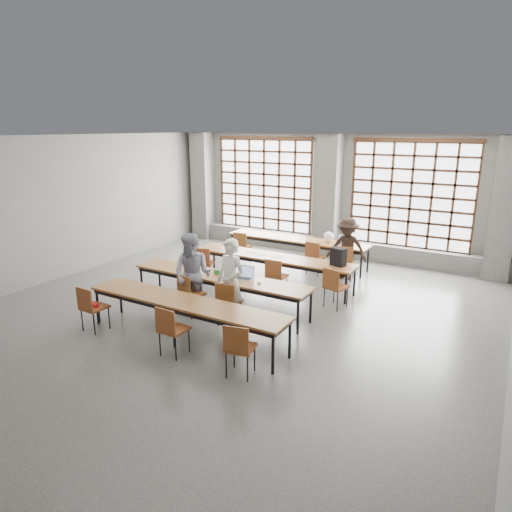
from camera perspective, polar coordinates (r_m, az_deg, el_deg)
The scene contains 39 objects.
floor at distance 9.38m, azimuth -3.23°, elevation -7.25°, with size 11.00×11.00×0.00m, color #474745.
ceiling at distance 8.64m, azimuth -3.60°, elevation 14.64°, with size 11.00×11.00×0.00m, color silver.
wall_back at distance 13.69m, azimuth 9.51°, elevation 7.54°, with size 10.00×10.00×0.00m, color slate.
wall_left at distance 12.29m, azimuth -23.32°, elevation 5.54°, with size 11.00×11.00×0.00m, color slate.
column_left at distance 15.62m, azimuth -6.64°, elevation 8.65°, with size 0.60×0.55×3.50m, color #51514F.
column_mid at distance 13.43m, azimuth 9.08°, elevation 7.40°, with size 0.60×0.55×3.50m, color #51514F.
column_right at distance 12.55m, azimuth 28.62°, elevation 5.08°, with size 0.60×0.55×3.50m, color #51514F.
window_left at distance 14.55m, azimuth 1.03°, elevation 8.82°, with size 3.32×0.12×3.00m.
window_right at distance 12.98m, azimuth 18.79°, elevation 7.14°, with size 3.32×0.12×3.00m.
sill_ledge at distance 13.80m, azimuth 8.93°, elevation 1.27°, with size 9.80×0.35×0.50m, color #51514F.
desk_row_a at distance 12.55m, azimuth 5.12°, elevation 1.89°, with size 4.00×0.70×0.73m.
desk_row_b at distance 10.81m, azimuth 2.12°, elevation -0.34°, with size 4.00×0.70×0.73m.
desk_row_c at distance 9.44m, azimuth -4.55°, elevation -2.82°, with size 4.00×0.70×0.73m.
desk_row_d at distance 8.17m, azimuth -8.88°, elevation -5.98°, with size 4.00×0.70×0.73m.
chair_back_left at distance 12.69m, azimuth -1.80°, elevation 1.51°, with size 0.47×0.47×0.88m.
chair_back_mid at distance 11.72m, azimuth 7.30°, elevation 0.17°, with size 0.45×0.45×0.88m.
chair_back_right at distance 11.44m, azimuth 11.08°, elevation -0.39°, with size 0.49×0.49×0.88m.
chair_mid_left at distance 11.16m, azimuth -6.57°, elevation -0.61°, with size 0.53×0.53×0.88m.
chair_mid_centre at distance 10.14m, azimuth 2.45°, elevation -2.22°, with size 0.44×0.44×0.88m.
chair_mid_right at distance 9.61m, azimuth 9.73°, elevation -3.46°, with size 0.52×0.52×0.88m.
chair_front_left at distance 9.19m, azimuth -8.40°, elevation -4.32°, with size 0.50×0.51×0.88m.
chair_front_right at distance 8.67m, azimuth -3.56°, elevation -5.43°, with size 0.48×0.48×0.88m.
chair_near_left at distance 8.95m, azimuth -19.98°, elevation -5.70°, with size 0.44×0.44×0.88m.
chair_near_mid at distance 7.66m, azimuth -10.65°, elevation -8.63°, with size 0.43×0.43×0.88m.
chair_near_right at distance 6.94m, azimuth -2.19°, elevation -11.05°, with size 0.50×0.50×0.88m.
student_male at distance 8.67m, azimuth -3.19°, elevation -3.28°, with size 0.61×0.40×1.68m, color silver.
student_female at distance 9.17m, azimuth -7.90°, elevation -2.36°, with size 0.81×0.63×1.67m, color #191F4C.
student_back at distance 11.50m, azimuth 11.29°, elevation 0.93°, with size 1.01×0.58×1.56m, color black.
laptop_front at distance 9.20m, azimuth -1.42°, elevation -2.44°, with size 0.41×0.36×0.26m.
laptop_back at distance 12.14m, azimuth 11.03°, elevation 1.79°, with size 0.45×0.41×0.26m.
mouse at distance 8.91m, azimuth 0.40°, elevation -3.34°, with size 0.10×0.06×0.04m, color white.
green_box at distance 9.49m, azimuth -4.54°, elevation -2.01°, with size 0.25×0.09×0.09m, color #2B8331.
phone at distance 9.24m, azimuth -4.00°, elevation -2.75°, with size 0.13×0.06×0.01m, color black.
paper_sheet_a at distance 11.12m, azimuth -0.48°, elevation 0.48°, with size 0.30×0.21×0.00m, color white.
paper_sheet_b at distance 10.89m, azimuth 0.61°, elevation 0.15°, with size 0.30×0.21×0.00m, color white.
paper_sheet_c at distance 10.75m, azimuth 2.60°, elevation -0.08°, with size 0.30×0.21×0.00m, color white.
backpack at distance 10.16m, azimuth 10.25°, elevation -0.10°, with size 0.32×0.20×0.40m, color black.
plastic_bag at distance 12.21m, azimuth 9.07°, elevation 2.36°, with size 0.26×0.21×0.29m, color white.
red_pouch at distance 9.01m, azimuth -19.57°, elevation -5.77°, with size 0.20×0.08×0.06m, color #B31616.
Camera 1 is at (4.79, -7.18, 3.67)m, focal length 32.00 mm.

